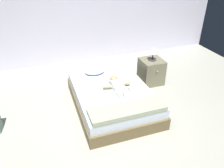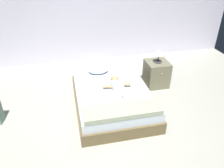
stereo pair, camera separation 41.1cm
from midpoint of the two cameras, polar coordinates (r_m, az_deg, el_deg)
ground_plane at (r=3.82m, az=1.99°, el=-12.13°), size 8.00×8.00×0.00m
wall_behind_bed at (r=5.87m, az=-5.37°, el=18.98°), size 8.00×0.12×2.82m
bed at (r=4.27m, az=2.76°, el=-3.55°), size 1.38×1.94×0.39m
pillow at (r=4.70m, az=-1.05°, el=3.57°), size 0.43×0.33×0.11m
baby at (r=4.15m, az=4.05°, el=-0.34°), size 0.53×0.61×0.17m
toothbrush at (r=4.33m, az=7.01°, el=0.03°), size 0.07×0.13×0.02m
nightstand at (r=5.05m, az=13.59°, el=2.54°), size 0.48×0.51×0.56m
lamp at (r=4.85m, az=14.27°, el=7.49°), size 0.18×0.18×0.29m
blanket at (r=3.55m, az=5.95°, el=-6.91°), size 1.24×0.39×0.08m
baby_bottle at (r=4.10m, az=7.51°, el=-1.49°), size 0.06×0.09×0.08m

